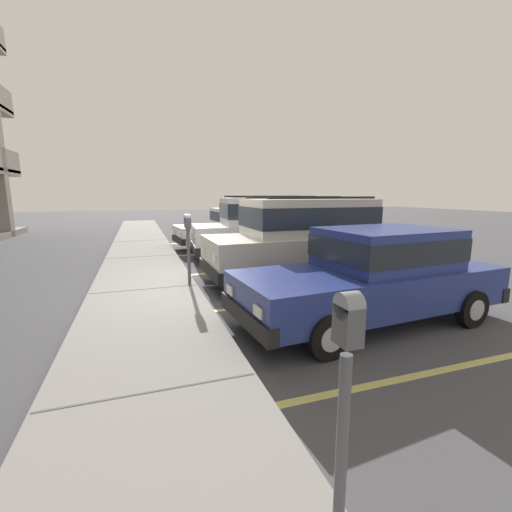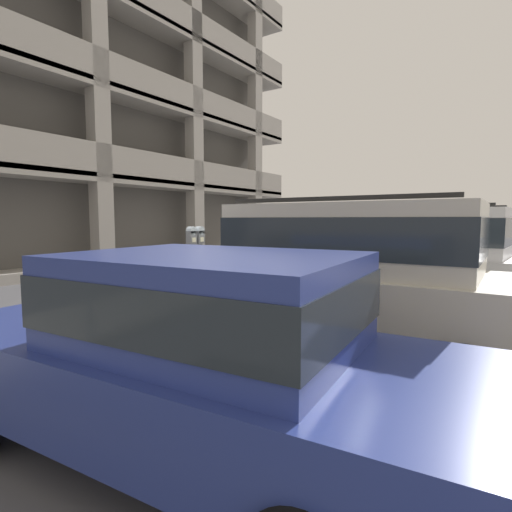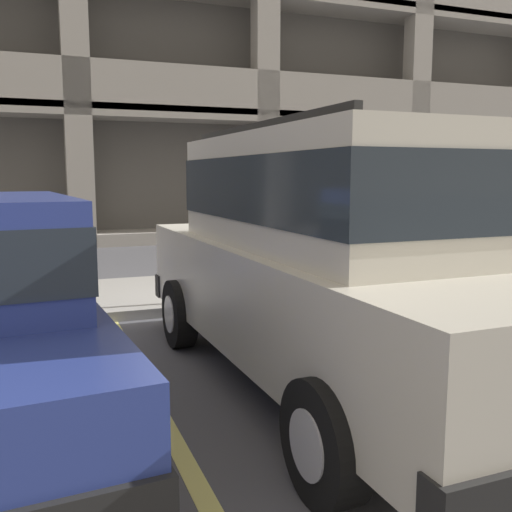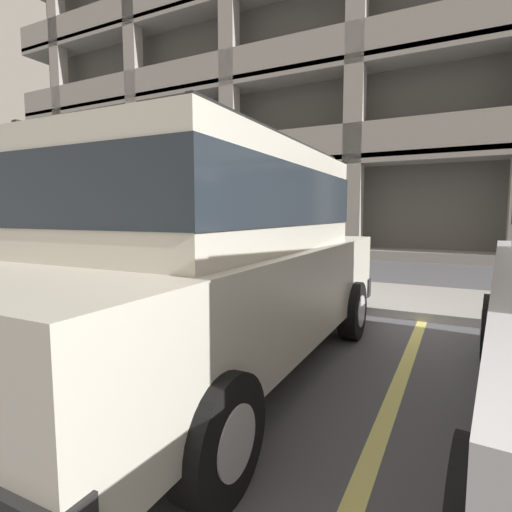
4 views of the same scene
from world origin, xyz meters
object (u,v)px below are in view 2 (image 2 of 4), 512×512
at_px(parking_meter_near, 196,250).
at_px(silver_suv, 349,273).
at_px(blue_coupe, 427,258).
at_px(dark_hatchback, 417,256).
at_px(red_sedan, 191,349).

bearing_deg(parking_meter_near, silver_suv, -93.07).
distance_m(silver_suv, parking_meter_near, 2.79).
bearing_deg(blue_coupe, dark_hatchback, -178.82).
bearing_deg(parking_meter_near, red_sedan, -138.07).
distance_m(blue_coupe, parking_meter_near, 6.24).
bearing_deg(silver_suv, dark_hatchback, -4.25).
height_order(silver_suv, blue_coupe, silver_suv).
relative_size(silver_suv, blue_coupe, 1.04).
height_order(red_sedan, dark_hatchback, dark_hatchback).
relative_size(blue_coupe, parking_meter_near, 3.00).
xyz_separation_m(blue_coupe, parking_meter_near, (-5.64, 2.63, 0.45)).
height_order(blue_coupe, parking_meter_near, parking_meter_near).
xyz_separation_m(dark_hatchback, parking_meter_near, (-2.91, 2.95, 0.18)).
height_order(dark_hatchback, blue_coupe, dark_hatchback).
relative_size(red_sedan, parking_meter_near, 2.99).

